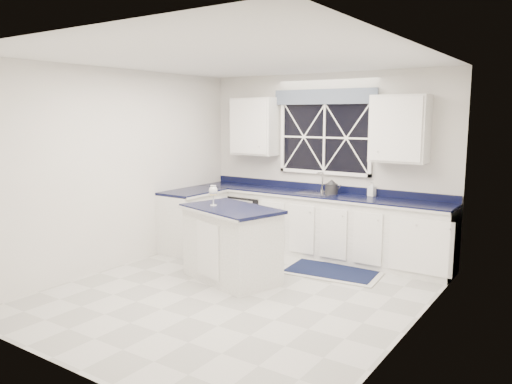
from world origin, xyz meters
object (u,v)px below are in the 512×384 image
Objects in this scene: dishwasher at (254,220)px; kettle at (331,187)px; wine_glass at (213,192)px; faucet at (322,181)px; island at (232,243)px; soap_bottle at (372,189)px.

kettle is (1.33, 0.05, 0.63)m from dishwasher.
kettle reaches higher than dishwasher.
wine_glass is at bearing -125.59° from kettle.
faucet is 0.21× the size of island.
wine_glass is (-0.61, -1.83, 0.02)m from faucet.
wine_glass is at bearing -126.85° from soap_bottle.
faucet is 1.16× the size of wine_glass.
dishwasher is at bearing 131.07° from island.
wine_glass reaches higher than kettle.
island is 6.86× the size of soap_bottle.
soap_bottle is at bearing 6.67° from dishwasher.
wine_glass is 1.26× the size of soap_bottle.
island is at bearing 8.34° from wine_glass.
dishwasher is 2.72× the size of faucet.
wine_glass reaches higher than island.
dishwasher is 1.47m from kettle.
wine_glass is (-0.84, -1.69, 0.08)m from kettle.
dishwasher is 0.58× the size of island.
wine_glass reaches higher than soap_bottle.
faucet reaches higher than wine_glass.
wine_glass is 2.32m from soap_bottle.
faucet is at bearing 10.02° from dishwasher.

